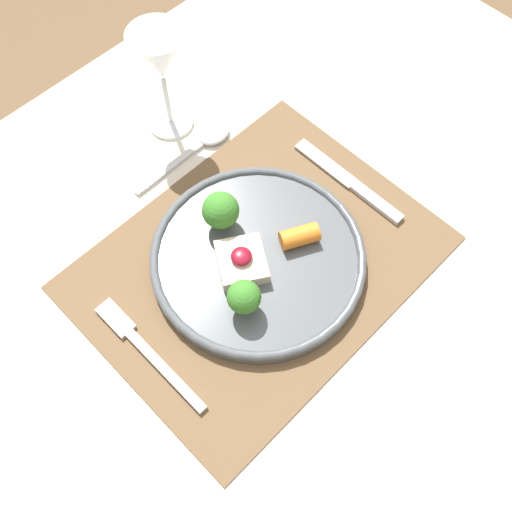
{
  "coord_description": "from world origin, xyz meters",
  "views": [
    {
      "loc": [
        -0.26,
        -0.26,
        1.47
      ],
      "look_at": [
        -0.0,
        0.0,
        0.78
      ],
      "focal_mm": 42.0,
      "sensor_mm": 36.0,
      "label": 1
    }
  ],
  "objects_px": {
    "fork": "(143,347)",
    "wine_glass_near": "(160,61)",
    "dinner_plate": "(254,258)",
    "spoon": "(205,140)",
    "knife": "(355,186)"
  },
  "relations": [
    {
      "from": "fork",
      "to": "wine_glass_near",
      "type": "bearing_deg",
      "value": 41.89
    },
    {
      "from": "dinner_plate",
      "to": "fork",
      "type": "height_order",
      "value": "dinner_plate"
    },
    {
      "from": "dinner_plate",
      "to": "wine_glass_near",
      "type": "distance_m",
      "value": 0.3
    },
    {
      "from": "spoon",
      "to": "dinner_plate",
      "type": "bearing_deg",
      "value": -117.83
    },
    {
      "from": "dinner_plate",
      "to": "knife",
      "type": "distance_m",
      "value": 0.19
    },
    {
      "from": "dinner_plate",
      "to": "wine_glass_near",
      "type": "height_order",
      "value": "wine_glass_near"
    },
    {
      "from": "knife",
      "to": "spoon",
      "type": "bearing_deg",
      "value": 116.47
    },
    {
      "from": "fork",
      "to": "wine_glass_near",
      "type": "relative_size",
      "value": 1.12
    },
    {
      "from": "wine_glass_near",
      "to": "fork",
      "type": "bearing_deg",
      "value": -136.54
    },
    {
      "from": "dinner_plate",
      "to": "fork",
      "type": "relative_size",
      "value": 1.49
    },
    {
      "from": "fork",
      "to": "wine_glass_near",
      "type": "height_order",
      "value": "wine_glass_near"
    },
    {
      "from": "fork",
      "to": "spoon",
      "type": "xyz_separation_m",
      "value": [
        0.27,
        0.19,
        0.0
      ]
    },
    {
      "from": "fork",
      "to": "spoon",
      "type": "distance_m",
      "value": 0.33
    },
    {
      "from": "knife",
      "to": "wine_glass_near",
      "type": "bearing_deg",
      "value": 113.18
    },
    {
      "from": "dinner_plate",
      "to": "fork",
      "type": "xyz_separation_m",
      "value": [
        -0.18,
        0.01,
        -0.01
      ]
    }
  ]
}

